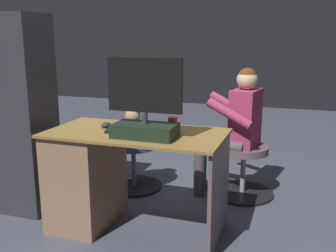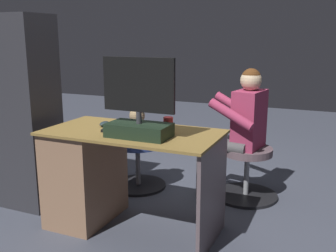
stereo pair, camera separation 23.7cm
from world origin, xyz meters
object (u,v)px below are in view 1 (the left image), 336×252
Objects in this scene: cup at (173,125)px; teddy_bear at (133,125)px; monitor at (145,114)px; person at (235,123)px; computer_mouse at (106,125)px; tv_remote at (110,130)px; keyboard at (142,128)px; desk at (96,174)px; office_chair_teddy at (134,161)px; visitor_chair at (243,168)px.

cup is 0.92m from teddy_bear.
monitor is 1.10m from person.
computer_mouse is 0.12m from tv_remote.
keyboard is 0.24m from cup.
desk is 0.73m from office_chair_teddy.
keyboard is at bearing 56.89° from person.
person is (-0.42, -0.99, -0.23)m from monitor.
teddy_bear is at bearing -88.15° from desk.
computer_mouse is at bearing -24.45° from monitor.
tv_remote is at bearing 12.07° from cup.
office_chair_teddy is at bearing 9.67° from visitor_chair.
visitor_chair is (-0.37, -0.83, -0.53)m from cup.
cup reaches higher than tv_remote.
keyboard reaches higher than tv_remote.
monitor is 1.01m from teddy_bear.
person is (-0.88, -0.14, 0.06)m from teddy_bear.
keyboard is 1.35× the size of teddy_bear.
teddy_bear is (0.46, -0.85, -0.29)m from monitor.
monitor is at bearing 151.39° from tv_remote.
tv_remote is at bearing 102.55° from office_chair_teddy.
person is at bearing -170.33° from office_chair_teddy.
teddy_bear is at bearing -61.42° from keyboard.
visitor_chair is 0.49× the size of person.
desk is 11.11× the size of cup.
computer_mouse is (0.37, -0.17, -0.13)m from monitor.
office_chair_teddy is (0.09, -0.67, -0.49)m from computer_mouse.
computer_mouse is at bearing -139.41° from desk.
monitor is 0.43m from computer_mouse.
monitor is 0.94× the size of visitor_chair.
monitor is at bearing 118.63° from keyboard.
desk is 0.67m from monitor.
teddy_bear is at bearing -90.00° from office_chair_teddy.
keyboard reaches higher than visitor_chair.
office_chair_teddy is at bearing -82.43° from computer_mouse.
desk is 0.38m from tv_remote.
visitor_chair is (-0.88, -0.83, -0.50)m from computer_mouse.
person reaches higher than computer_mouse.
computer_mouse is 0.64× the size of tv_remote.
cup is at bearing -174.65° from desk.
keyboard is 3.82× the size of cup.
office_chair_teddy and visitor_chair have the same top height.
computer_mouse is 1.31m from visitor_chair.
keyboard is (0.10, -0.19, -0.14)m from monitor.
tv_remote is (0.43, 0.09, -0.05)m from cup.
tv_remote is 0.28× the size of visitor_chair.
keyboard is (-0.34, -0.07, 0.35)m from desk.
cup is at bearing 131.19° from teddy_bear.
monitor is at bearing 155.55° from computer_mouse.
computer_mouse reaches higher than desk.
office_chair_teddy is (0.60, -0.67, -0.52)m from cup.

